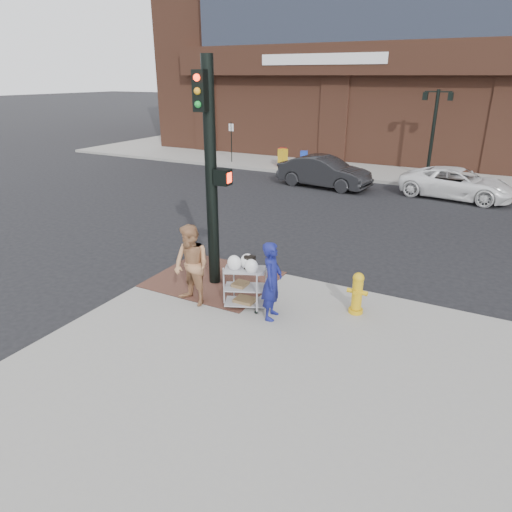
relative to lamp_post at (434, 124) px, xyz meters
The scene contains 14 objects.
ground 16.34m from the lamp_post, 97.13° to the right, with size 220.00×220.00×0.00m, color black.
brick_curb_ramp 15.52m from the lamp_post, 99.77° to the right, with size 2.80×2.40×0.01m, color #512D26.
lamp_post is the anchor object (origin of this frame).
parking_sign 10.64m from the lamp_post, behind, with size 0.05×0.05×2.20m, color black.
traffic_signal_pole 15.43m from the lamp_post, 99.24° to the right, with size 0.61×0.51×5.00m.
woman_blue 16.19m from the lamp_post, 91.97° to the right, with size 0.59×0.39×1.62m, color navy.
pedestrian_tan 16.58m from the lamp_post, 98.07° to the right, with size 0.85×0.66×1.75m, color #AD7951.
sedan_dark 5.86m from the lamp_post, 134.80° to the right, with size 1.46×4.20×1.38m, color black.
minivan_white 4.19m from the lamp_post, 63.63° to the right, with size 2.05×4.44×1.23m, color white.
utility_cart 16.11m from the lamp_post, 94.50° to the right, with size 0.96×0.76×1.17m.
fire_hydrant 15.27m from the lamp_post, 86.56° to the right, with size 0.42×0.30×0.90m.
newsbox_red 7.83m from the lamp_post, behind, with size 0.38×0.35×0.91m, color red.
newsbox_yellow 7.59m from the lamp_post, behind, with size 0.41×0.37×0.96m, color gold.
newsbox_blue 6.53m from the lamp_post, behind, with size 0.38×0.34×0.90m, color #1B3AB1.
Camera 1 is at (5.01, -7.48, 4.74)m, focal length 32.00 mm.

